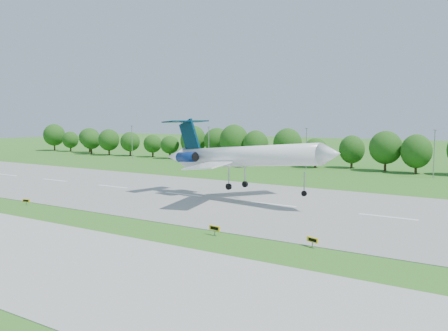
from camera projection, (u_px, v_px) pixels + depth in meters
ground at (183, 232)px, 66.79m from camera, size 600.00×600.00×0.00m
runway at (273, 204)px, 87.39m from camera, size 400.00×45.00×0.08m
taxiway at (75, 264)px, 51.95m from camera, size 400.00×23.00×0.08m
tree_line at (386, 149)px, 142.02m from camera, size 288.40×8.40×10.40m
light_poles at (366, 150)px, 135.16m from camera, size 175.90×0.25×12.19m
airliner at (237, 156)px, 91.05m from camera, size 39.99×28.78×12.83m
taxi_sign_left at (26, 201)px, 86.95m from camera, size 1.46×0.54×1.03m
taxi_sign_centre at (312, 240)px, 58.68m from camera, size 1.66×0.73×1.19m
taxi_sign_right at (215, 228)px, 64.62m from camera, size 1.80×0.46×1.26m
service_vehicle_a at (243, 165)px, 155.20m from camera, size 3.42×2.14×1.06m
service_vehicle_b at (238, 165)px, 153.02m from camera, size 3.91×2.52×1.24m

